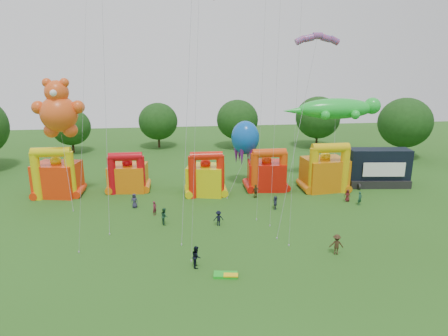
{
  "coord_description": "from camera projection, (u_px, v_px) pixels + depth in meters",
  "views": [
    {
      "loc": [
        -4.43,
        -24.53,
        17.75
      ],
      "look_at": [
        0.72,
        18.0,
        5.77
      ],
      "focal_mm": 32.0,
      "sensor_mm": 36.0,
      "label": 1
    }
  ],
  "objects": [
    {
      "name": "tree_ring",
      "position": [
        228.0,
        229.0,
        27.5
      ],
      "size": [
        119.5,
        121.56,
        12.07
      ],
      "color": "#352314",
      "rests_on": "ground"
    },
    {
      "name": "spectator_0",
      "position": [
        134.0,
        201.0,
        48.37
      ],
      "size": [
        0.98,
        0.76,
        1.79
      ],
      "primitive_type": "imported",
      "rotation": [
        0.0,
        0.0,
        -0.23
      ],
      "color": "#2A2843",
      "rests_on": "ground"
    },
    {
      "name": "gecko_kite",
      "position": [
        335.0,
        128.0,
        57.63
      ],
      "size": [
        14.76,
        8.54,
        12.08
      ],
      "color": "green",
      "rests_on": "ground"
    },
    {
      "name": "octopus_kite",
      "position": [
        241.0,
        158.0,
        54.94
      ],
      "size": [
        5.35,
        7.74,
        9.29
      ],
      "color": "#0C52B6",
      "rests_on": "ground"
    },
    {
      "name": "spectator_3",
      "position": [
        219.0,
        218.0,
        43.25
      ],
      "size": [
        1.17,
        0.76,
        1.7
      ],
      "primitive_type": "imported",
      "rotation": [
        0.0,
        0.0,
        3.26
      ],
      "color": "black",
      "rests_on": "ground"
    },
    {
      "name": "bouncy_castle_3",
      "position": [
        267.0,
        173.0,
        54.84
      ],
      "size": [
        5.44,
        4.56,
        6.01
      ],
      "color": "red",
      "rests_on": "ground"
    },
    {
      "name": "stage_trailer",
      "position": [
        378.0,
        168.0,
        56.34
      ],
      "size": [
        8.7,
        4.06,
        5.35
      ],
      "color": "black",
      "rests_on": "ground"
    },
    {
      "name": "spectator_1",
      "position": [
        155.0,
        208.0,
        46.14
      ],
      "size": [
        0.68,
        0.74,
        1.69
      ],
      "primitive_type": "imported",
      "rotation": [
        0.0,
        0.0,
        0.97
      ],
      "color": "maroon",
      "rests_on": "ground"
    },
    {
      "name": "parafoil_kites",
      "position": [
        242.0,
        124.0,
        40.56
      ],
      "size": [
        26.62,
        13.17,
        27.11
      ],
      "color": "red",
      "rests_on": "ground"
    },
    {
      "name": "bouncy_castle_1",
      "position": [
        128.0,
        175.0,
        54.33
      ],
      "size": [
        5.27,
        4.41,
        5.64
      ],
      "color": "orange",
      "rests_on": "ground"
    },
    {
      "name": "bouncy_castle_4",
      "position": [
        325.0,
        172.0,
        54.58
      ],
      "size": [
        6.02,
        5.05,
        6.84
      ],
      "color": "#CF6E0B",
      "rests_on": "ground"
    },
    {
      "name": "spectator_2",
      "position": [
        164.0,
        216.0,
        43.62
      ],
      "size": [
        0.81,
        0.99,
        1.86
      ],
      "primitive_type": "imported",
      "rotation": [
        0.0,
        0.0,
        1.7
      ],
      "color": "#19402A",
      "rests_on": "ground"
    },
    {
      "name": "spectator_4",
      "position": [
        256.0,
        191.0,
        51.83
      ],
      "size": [
        1.12,
        0.88,
        1.78
      ],
      "primitive_type": "imported",
      "rotation": [
        0.0,
        0.0,
        3.64
      ],
      "color": "#3B3617",
      "rests_on": "ground"
    },
    {
      "name": "spectator_7",
      "position": [
        360.0,
        198.0,
        49.27
      ],
      "size": [
        0.75,
        0.66,
        1.73
      ],
      "primitive_type": "imported",
      "rotation": [
        0.0,
        0.0,
        0.49
      ],
      "color": "#1B4430",
      "rests_on": "ground"
    },
    {
      "name": "bouncy_castle_0",
      "position": [
        57.0,
        177.0,
        52.27
      ],
      "size": [
        6.09,
        5.26,
        6.8
      ],
      "color": "#F0310B",
      "rests_on": "ground"
    },
    {
      "name": "spectator_6",
      "position": [
        347.0,
        196.0,
        50.52
      ],
      "size": [
        0.91,
        0.88,
        1.57
      ],
      "primitive_type": "imported",
      "rotation": [
        0.0,
        0.0,
        5.58
      ],
      "color": "#4D1616",
      "rests_on": "ground"
    },
    {
      "name": "teddy_bear_kite",
      "position": [
        62.0,
        136.0,
        49.1
      ],
      "size": [
        6.36,
        7.71,
        15.37
      ],
      "color": "#EA511A",
      "rests_on": "ground"
    },
    {
      "name": "diamond_kites",
      "position": [
        234.0,
        62.0,
        38.77
      ],
      "size": [
        22.59,
        15.22,
        40.86
      ],
      "color": "red",
      "rests_on": "ground"
    },
    {
      "name": "folded_kite_bundle",
      "position": [
        226.0,
        275.0,
        33.36
      ],
      "size": [
        2.13,
        1.33,
        0.31
      ],
      "color": "green",
      "rests_on": "ground"
    },
    {
      "name": "spectator_8",
      "position": [
        196.0,
        257.0,
        34.7
      ],
      "size": [
        0.75,
        0.95,
        1.95
      ],
      "primitive_type": "imported",
      "rotation": [
        0.0,
        0.0,
        1.58
      ],
      "color": "black",
      "rests_on": "ground"
    },
    {
      "name": "bouncy_castle_2",
      "position": [
        206.0,
        178.0,
        52.69
      ],
      "size": [
        5.42,
        4.74,
        6.12
      ],
      "color": "#D6C90B",
      "rests_on": "ground"
    },
    {
      "name": "spectator_9",
      "position": [
        336.0,
        244.0,
        36.92
      ],
      "size": [
        1.41,
        1.0,
        1.98
      ],
      "primitive_type": "imported",
      "rotation": [
        0.0,
        0.0,
        2.92
      ],
      "color": "#362615",
      "rests_on": "ground"
    },
    {
      "name": "spectator_5",
      "position": [
        275.0,
        202.0,
        48.03
      ],
      "size": [
        0.68,
        1.56,
        1.63
      ],
      "primitive_type": "imported",
      "rotation": [
        0.0,
        0.0,
        4.58
      ],
      "color": "#292F45",
      "rests_on": "ground"
    },
    {
      "name": "ground",
      "position": [
        244.0,
        312.0,
        28.75
      ],
      "size": [
        160.0,
        160.0,
        0.0
      ],
      "primitive_type": "plane",
      "color": "#275317",
      "rests_on": "ground"
    }
  ]
}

